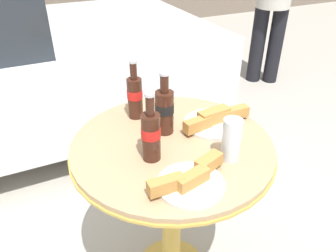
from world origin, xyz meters
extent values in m
cylinder|color=gold|center=(0.00, 0.00, 0.39)|extent=(0.08, 0.08, 0.73)
cylinder|color=gold|center=(0.00, 0.00, 0.75)|extent=(0.77, 0.77, 0.01)
cylinder|color=tan|center=(0.00, 0.00, 0.76)|extent=(0.76, 0.76, 0.02)
cylinder|color=#3D1E14|center=(0.01, 0.08, 0.86)|extent=(0.07, 0.07, 0.17)
cylinder|color=black|center=(0.01, 0.08, 0.88)|extent=(0.07, 0.07, 0.04)
cylinder|color=#3D1E14|center=(0.01, 0.08, 0.98)|extent=(0.03, 0.03, 0.07)
cylinder|color=silver|center=(0.01, 0.08, 1.02)|extent=(0.04, 0.04, 0.01)
cylinder|color=#3D1E14|center=(-0.11, -0.06, 0.86)|extent=(0.06, 0.06, 0.17)
cylinder|color=red|center=(-0.11, -0.06, 0.88)|extent=(0.07, 0.07, 0.04)
cylinder|color=#3D1E14|center=(-0.11, -0.06, 0.98)|extent=(0.03, 0.03, 0.07)
cylinder|color=silver|center=(-0.11, -0.06, 1.02)|extent=(0.03, 0.03, 0.01)
cylinder|color=#3D1E14|center=(-0.06, 0.24, 0.86)|extent=(0.06, 0.06, 0.17)
cylinder|color=red|center=(-0.06, 0.24, 0.88)|extent=(0.06, 0.06, 0.04)
cylinder|color=#3D1E14|center=(-0.06, 0.24, 0.98)|extent=(0.03, 0.03, 0.07)
cylinder|color=silver|center=(-0.06, 0.24, 1.02)|extent=(0.03, 0.03, 0.01)
cylinder|color=#C68923|center=(0.14, -0.17, 0.83)|extent=(0.06, 0.06, 0.12)
cylinder|color=silver|center=(0.14, -0.17, 0.85)|extent=(0.07, 0.07, 0.15)
cylinder|color=silver|center=(-0.05, -0.24, 0.78)|extent=(0.22, 0.22, 0.01)
cube|color=white|center=(-0.05, -0.24, 0.78)|extent=(0.17, 0.17, 0.00)
cube|color=#B77F3D|center=(-0.14, -0.24, 0.81)|extent=(0.11, 0.04, 0.04)
cube|color=#B77F3D|center=(-0.05, -0.25, 0.81)|extent=(0.12, 0.07, 0.04)
cube|color=#B77F3D|center=(0.03, -0.20, 0.81)|extent=(0.11, 0.07, 0.04)
cylinder|color=silver|center=(0.21, 0.04, 0.78)|extent=(0.24, 0.24, 0.01)
cube|color=white|center=(0.21, 0.04, 0.78)|extent=(0.16, 0.16, 0.00)
cube|color=#B77F3D|center=(0.12, 0.02, 0.81)|extent=(0.12, 0.05, 0.05)
cube|color=#B77F3D|center=(0.21, 0.04, 0.81)|extent=(0.14, 0.06, 0.06)
cube|color=#B77F3D|center=(0.29, 0.04, 0.81)|extent=(0.14, 0.04, 0.04)
cylinder|color=black|center=(0.21, 2.44, 0.35)|extent=(0.70, 0.20, 0.70)
cylinder|color=black|center=(0.21, 0.96, 0.35)|extent=(0.70, 0.20, 0.70)
cylinder|color=black|center=(1.83, 1.72, 0.39)|extent=(0.15, 0.15, 0.77)
cylinder|color=black|center=(1.98, 1.62, 0.39)|extent=(0.15, 0.15, 0.77)
camera|label=1|loc=(-0.45, -0.91, 1.47)|focal=35.00mm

